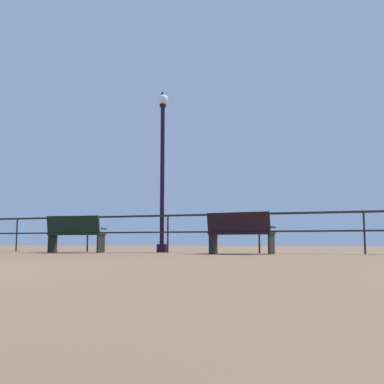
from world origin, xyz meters
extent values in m
cube|color=black|center=(0.00, 8.30, 0.96)|extent=(19.27, 0.05, 0.05)
cube|color=black|center=(0.00, 8.30, 0.53)|extent=(19.27, 0.04, 0.04)
cylinder|color=black|center=(-4.82, 8.30, 0.48)|extent=(0.04, 0.04, 0.96)
cylinder|color=black|center=(-2.41, 8.30, 0.48)|extent=(0.04, 0.04, 0.96)
cylinder|color=black|center=(0.00, 8.30, 0.48)|extent=(0.04, 0.04, 0.96)
cylinder|color=black|center=(2.41, 8.30, 0.48)|extent=(0.04, 0.04, 0.96)
cylinder|color=black|center=(4.82, 8.30, 0.48)|extent=(0.04, 0.04, 0.96)
cube|color=black|center=(-2.27, 7.54, 0.48)|extent=(1.51, 0.56, 0.05)
cube|color=black|center=(-2.25, 7.34, 0.71)|extent=(1.48, 0.25, 0.47)
cube|color=black|center=(-1.57, 7.60, 0.24)|extent=(0.07, 0.40, 0.48)
cube|color=black|center=(-1.59, 7.77, 0.62)|extent=(0.06, 0.32, 0.04)
cube|color=black|center=(-2.97, 7.49, 0.24)|extent=(0.07, 0.40, 0.48)
cube|color=black|center=(-2.98, 7.66, 0.62)|extent=(0.06, 0.32, 0.04)
cube|color=black|center=(2.13, 7.54, 0.47)|extent=(1.52, 0.66, 0.05)
cube|color=black|center=(2.11, 7.30, 0.71)|extent=(1.49, 0.28, 0.48)
cube|color=black|center=(2.83, 7.47, 0.24)|extent=(0.09, 0.47, 0.47)
cube|color=black|center=(2.85, 7.68, 0.61)|extent=(0.07, 0.36, 0.04)
cube|color=black|center=(1.43, 7.61, 0.24)|extent=(0.09, 0.47, 0.47)
cube|color=black|center=(1.45, 7.82, 0.61)|extent=(0.07, 0.36, 0.04)
cylinder|color=black|center=(-0.24, 8.47, 0.11)|extent=(0.28, 0.28, 0.22)
cylinder|color=black|center=(-0.24, 8.47, 2.11)|extent=(0.12, 0.12, 3.77)
cylinder|color=black|center=(-0.24, 8.47, 4.02)|extent=(0.18, 0.18, 0.06)
sphere|color=white|center=(-0.24, 8.47, 4.20)|extent=(0.29, 0.29, 0.29)
cone|color=black|center=(-0.24, 8.47, 4.39)|extent=(0.14, 0.14, 0.10)
camera|label=1|loc=(4.35, -2.62, 0.27)|focal=41.78mm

